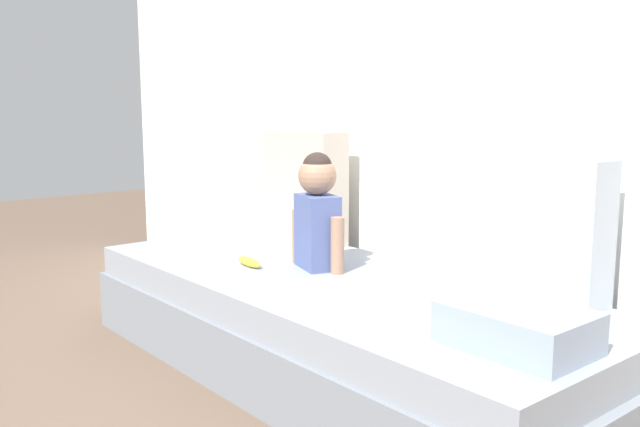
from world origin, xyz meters
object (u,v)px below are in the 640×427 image
at_px(throw_pillow_left, 304,187).
at_px(banana, 249,262).
at_px(folded_blanket, 517,328).
at_px(toddler, 317,210).
at_px(couch, 335,327).
at_px(throw_pillow_right, 538,228).

height_order(throw_pillow_left, banana, throw_pillow_left).
xyz_separation_m(banana, folded_blanket, (1.31, 0.03, 0.04)).
height_order(toddler, folded_blanket, toddler).
bearing_deg(couch, folded_blanket, -7.33).
bearing_deg(throw_pillow_left, throw_pillow_right, 0.00).
xyz_separation_m(throw_pillow_left, folded_blanket, (1.58, -0.49, -0.21)).
bearing_deg(folded_blanket, throw_pillow_left, 162.72).
bearing_deg(throw_pillow_right, folded_blanket, -62.10).
distance_m(throw_pillow_left, throw_pillow_right, 1.32).
bearing_deg(couch, toddler, 161.23).
height_order(throw_pillow_right, banana, throw_pillow_right).
distance_m(couch, banana, 0.47).
xyz_separation_m(throw_pillow_right, toddler, (-0.85, -0.31, -0.01)).
relative_size(toddler, banana, 2.87).
xyz_separation_m(couch, toddler, (-0.18, 0.06, 0.45)).
bearing_deg(toddler, couch, -18.77).
xyz_separation_m(couch, banana, (-0.39, -0.14, 0.22)).
relative_size(throw_pillow_right, folded_blanket, 1.27).
distance_m(couch, folded_blanket, 0.96).
bearing_deg(banana, throw_pillow_right, 26.29).
distance_m(throw_pillow_left, folded_blanket, 1.67).
bearing_deg(throw_pillow_left, toddler, -33.16).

